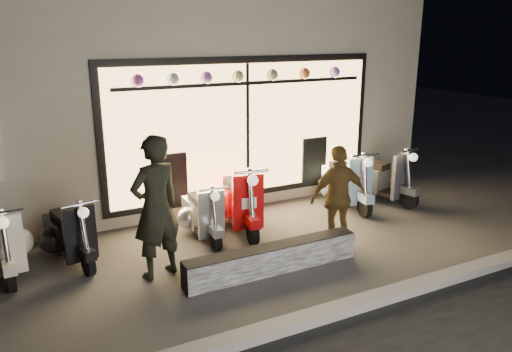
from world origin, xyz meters
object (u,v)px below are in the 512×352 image
(scooter_red, at_px, (237,200))
(man, at_px, (156,208))
(woman, at_px, (338,197))
(scooter_silver, at_px, (201,213))
(graffiti_barrier, at_px, (273,259))

(scooter_red, distance_m, man, 2.20)
(woman, bearing_deg, scooter_silver, -31.97)
(graffiti_barrier, xyz_separation_m, scooter_silver, (-0.40, 1.73, 0.19))
(scooter_silver, distance_m, scooter_red, 0.73)
(graffiti_barrier, xyz_separation_m, scooter_red, (0.31, 1.83, 0.27))
(scooter_silver, height_order, man, man)
(scooter_silver, distance_m, woman, 2.29)
(graffiti_barrier, xyz_separation_m, woman, (1.35, 0.34, 0.62))
(graffiti_barrier, distance_m, man, 1.79)
(scooter_silver, bearing_deg, woman, -36.09)
(man, bearing_deg, woman, 156.70)
(scooter_red, distance_m, woman, 1.85)
(scooter_silver, bearing_deg, graffiti_barrier, -74.49)
(graffiti_barrier, distance_m, scooter_silver, 1.79)
(scooter_red, bearing_deg, woman, -46.54)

